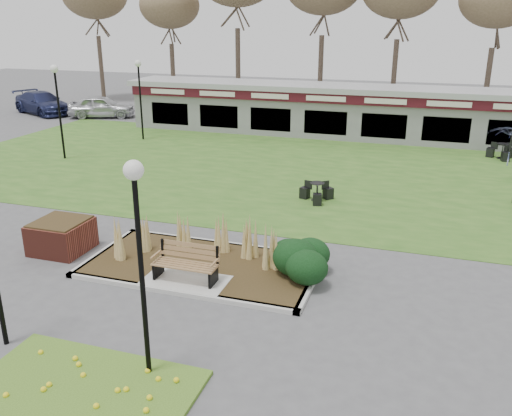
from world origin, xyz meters
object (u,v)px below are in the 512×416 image
(patio_umbrella, at_px, (510,146))
(bistro_set_d, at_px, (502,154))
(car_black, at_px, (202,112))
(bistro_set_b, at_px, (317,195))
(park_bench, at_px, (187,262))
(food_pavilion, at_px, (331,110))
(lamp_post_near_left, at_px, (138,224))
(brick_planter, at_px, (61,236))
(lamp_post_far_left, at_px, (139,82))
(car_blue, at_px, (42,103))
(lamp_post_mid_left, at_px, (57,91))
(car_silver, at_px, (102,107))

(patio_umbrella, bearing_deg, bistro_set_d, 86.98)
(car_black, bearing_deg, bistro_set_b, -133.60)
(park_bench, bearing_deg, food_pavilion, 90.00)
(patio_umbrella, bearing_deg, car_black, 155.37)
(lamp_post_near_left, xyz_separation_m, car_black, (-9.51, 24.50, -2.37))
(brick_planter, height_order, patio_umbrella, patio_umbrella)
(lamp_post_far_left, distance_m, car_black, 6.12)
(car_black, bearing_deg, lamp_post_near_left, -150.73)
(bistro_set_b, bearing_deg, bistro_set_d, 51.53)
(patio_umbrella, bearing_deg, park_bench, -124.78)
(lamp_post_near_left, height_order, patio_umbrella, lamp_post_near_left)
(bistro_set_b, bearing_deg, park_bench, -103.36)
(bistro_set_b, relative_size, car_black, 0.28)
(lamp_post_far_left, bearing_deg, car_blue, 153.79)
(lamp_post_mid_left, relative_size, lamp_post_far_left, 1.02)
(lamp_post_near_left, xyz_separation_m, lamp_post_far_left, (-10.77, 19.03, 0.06))
(park_bench, height_order, brick_planter, park_bench)
(lamp_post_mid_left, distance_m, patio_umbrella, 20.41)
(bistro_set_d, distance_m, car_black, 18.11)
(brick_planter, bearing_deg, lamp_post_near_left, -40.19)
(lamp_post_far_left, bearing_deg, bistro_set_d, 4.44)
(lamp_post_mid_left, distance_m, car_black, 11.22)
(bistro_set_d, distance_m, car_blue, 30.29)
(brick_planter, xyz_separation_m, patio_umbrella, (13.26, 12.00, 1.01))
(patio_umbrella, height_order, car_silver, patio_umbrella)
(bistro_set_b, distance_m, car_black, 16.76)
(lamp_post_near_left, bearing_deg, brick_planter, 139.81)
(lamp_post_near_left, relative_size, car_black, 0.94)
(lamp_post_mid_left, bearing_deg, brick_planter, -53.72)
(lamp_post_far_left, xyz_separation_m, patio_umbrella, (18.70, -2.53, -1.71))
(car_black, bearing_deg, lamp_post_mid_left, 173.66)
(food_pavilion, height_order, car_silver, food_pavilion)
(food_pavilion, height_order, lamp_post_mid_left, lamp_post_mid_left)
(park_bench, height_order, lamp_post_near_left, lamp_post_near_left)
(lamp_post_near_left, bearing_deg, car_blue, 131.76)
(park_bench, height_order, car_silver, car_silver)
(food_pavilion, xyz_separation_m, lamp_post_near_left, (0.93, -23.46, 1.65))
(lamp_post_mid_left, height_order, bistro_set_d, lamp_post_mid_left)
(brick_planter, xyz_separation_m, bistro_set_d, (13.47, 16.00, -0.21))
(bistro_set_b, bearing_deg, car_black, 128.34)
(food_pavilion, height_order, car_black, food_pavilion)
(park_bench, relative_size, lamp_post_mid_left, 0.38)
(lamp_post_far_left, relative_size, car_black, 0.96)
(bistro_set_d, bearing_deg, bistro_set_b, -128.47)
(lamp_post_near_left, bearing_deg, park_bench, 103.89)
(lamp_post_near_left, xyz_separation_m, bistro_set_d, (8.14, 20.50, -2.86))
(car_silver, relative_size, car_blue, 0.83)
(lamp_post_far_left, xyz_separation_m, bistro_set_b, (11.65, -7.67, -2.94))
(park_bench, xyz_separation_m, food_pavilion, (0.00, 19.71, 0.89))
(brick_planter, distance_m, car_silver, 23.16)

